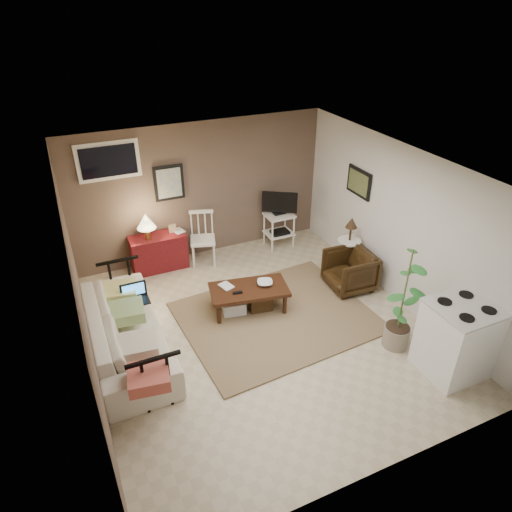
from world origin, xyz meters
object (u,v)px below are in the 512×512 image
coffee_table (248,297)px  red_console (158,249)px  side_table (350,239)px  potted_plant (404,296)px  stove (457,338)px  armchair (350,269)px  tv_stand (279,218)px  spindle_chair (203,240)px  sofa (125,324)px

coffee_table → red_console: size_ratio=1.14×
coffee_table → red_console: red_console is taller
red_console → side_table: bearing=-26.5°
potted_plant → red_console: bearing=126.7°
red_console → side_table: 3.26m
stove → side_table: bearing=87.6°
red_console → armchair: (2.67, -1.86, -0.02)m
coffee_table → stove: (1.87, -2.19, 0.26)m
red_console → tv_stand: bearing=-3.1°
red_console → armchair: 3.25m
spindle_chair → side_table: bearing=-32.2°
spindle_chair → armchair: size_ratio=1.32×
red_console → side_table: red_console is taller
stove → armchair: bearing=93.7°
coffee_table → potted_plant: 2.24m
coffee_table → side_table: bearing=8.9°
side_table → armchair: (-0.24, -0.41, -0.29)m
red_console → armchair: red_console is taller
sofa → red_console: red_console is taller
tv_stand → armchair: bearing=-77.1°
coffee_table → tv_stand: size_ratio=1.14×
coffee_table → tv_stand: bearing=50.8°
spindle_chair → potted_plant: 3.62m
side_table → stove: bearing=-92.4°
side_table → red_console: bearing=153.5°
spindle_chair → side_table: 2.52m
sofa → potted_plant: (3.34, -1.38, 0.36)m
side_table → stove: size_ratio=1.02×
tv_stand → side_table: bearing=-64.4°
sofa → potted_plant: potted_plant is taller
sofa → side_table: side_table is taller
tv_stand → sofa: bearing=-150.4°
sofa → tv_stand: 3.63m
sofa → tv_stand: bearing=-60.4°
red_console → spindle_chair: size_ratio=1.16×
coffee_table → sofa: sofa is taller
spindle_chair → potted_plant: potted_plant is taller
coffee_table → sofa: bearing=-175.1°
red_console → potted_plant: 4.14m
spindle_chair → tv_stand: tv_stand is taller
armchair → sofa: bearing=-85.9°
potted_plant → stove: (0.34, -0.65, -0.31)m
sofa → red_console: (0.89, 1.92, -0.08)m
red_console → potted_plant: (2.46, -3.30, 0.44)m
armchair → tv_stand: bearing=-163.9°
coffee_table → side_table: (1.97, 0.31, 0.40)m
red_console → stove: 4.84m
tv_stand → stove: bearing=-82.1°
sofa → spindle_chair: size_ratio=2.49×
side_table → armchair: side_table is taller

